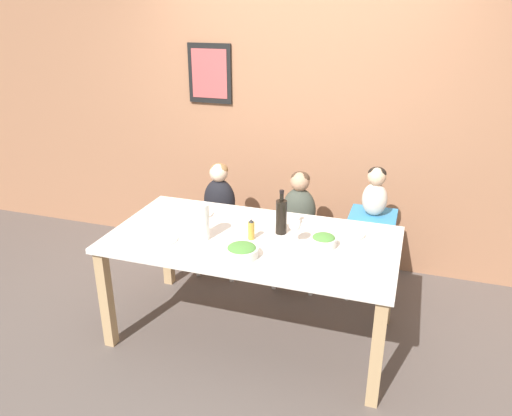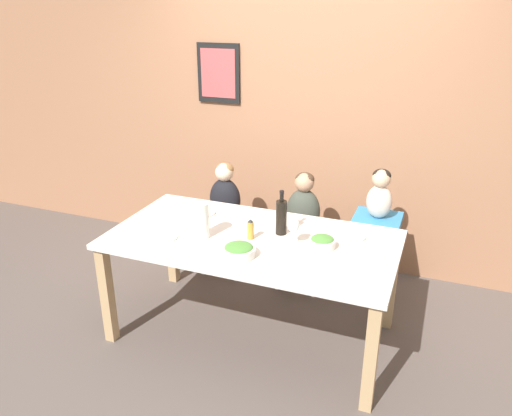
{
  "view_description": "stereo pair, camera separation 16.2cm",
  "coord_description": "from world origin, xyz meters",
  "px_view_note": "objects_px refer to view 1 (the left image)",
  "views": [
    {
      "loc": [
        0.95,
        -2.79,
        2.18
      ],
      "look_at": [
        0.0,
        0.07,
        0.93
      ],
      "focal_mm": 35.0,
      "sensor_mm": 36.0,
      "label": 1
    },
    {
      "loc": [
        1.1,
        -2.73,
        2.18
      ],
      "look_at": [
        0.0,
        0.07,
        0.93
      ],
      "focal_mm": 35.0,
      "sensor_mm": 36.0,
      "label": 2
    }
  ],
  "objects_px": {
    "salad_bowl_small": "(324,240)",
    "dinner_plate_back_right": "(348,234)",
    "wine_bottle": "(281,216)",
    "paper_towel_roll": "(201,222)",
    "wine_glass_near": "(295,225)",
    "chair_far_left": "(220,228)",
    "chair_far_center": "(298,239)",
    "salad_bowl_large": "(242,251)",
    "person_child_left": "(219,194)",
    "person_baby_right": "(375,190)",
    "dinner_plate_back_left": "(198,214)",
    "chair_right_highchair": "(371,232)",
    "person_child_center": "(299,203)",
    "dinner_plate_front_left": "(160,240)"
  },
  "relations": [
    {
      "from": "person_baby_right",
      "to": "wine_glass_near",
      "type": "height_order",
      "value": "person_baby_right"
    },
    {
      "from": "salad_bowl_large",
      "to": "salad_bowl_small",
      "type": "relative_size",
      "value": 1.22
    },
    {
      "from": "salad_bowl_small",
      "to": "salad_bowl_large",
      "type": "bearing_deg",
      "value": -146.33
    },
    {
      "from": "salad_bowl_large",
      "to": "dinner_plate_front_left",
      "type": "height_order",
      "value": "salad_bowl_large"
    },
    {
      "from": "chair_far_left",
      "to": "person_baby_right",
      "type": "distance_m",
      "value": 1.34
    },
    {
      "from": "chair_far_left",
      "to": "dinner_plate_back_right",
      "type": "xyz_separation_m",
      "value": [
        1.14,
        -0.52,
        0.35
      ]
    },
    {
      "from": "person_baby_right",
      "to": "paper_towel_roll",
      "type": "height_order",
      "value": "person_baby_right"
    },
    {
      "from": "person_child_left",
      "to": "chair_far_center",
      "type": "bearing_deg",
      "value": -0.07
    },
    {
      "from": "chair_far_center",
      "to": "dinner_plate_back_right",
      "type": "distance_m",
      "value": 0.78
    },
    {
      "from": "person_child_left",
      "to": "dinner_plate_back_left",
      "type": "distance_m",
      "value": 0.53
    },
    {
      "from": "wine_bottle",
      "to": "wine_glass_near",
      "type": "bearing_deg",
      "value": -46.27
    },
    {
      "from": "wine_glass_near",
      "to": "dinner_plate_front_left",
      "type": "xyz_separation_m",
      "value": [
        -0.83,
        -0.23,
        -0.13
      ]
    },
    {
      "from": "chair_far_center",
      "to": "paper_towel_roll",
      "type": "relative_size",
      "value": 1.95
    },
    {
      "from": "salad_bowl_small",
      "to": "chair_far_left",
      "type": "bearing_deg",
      "value": 143.95
    },
    {
      "from": "chair_far_left",
      "to": "dinner_plate_front_left",
      "type": "bearing_deg",
      "value": -90.23
    },
    {
      "from": "chair_far_center",
      "to": "person_baby_right",
      "type": "relative_size",
      "value": 1.26
    },
    {
      "from": "paper_towel_roll",
      "to": "dinner_plate_back_left",
      "type": "bearing_deg",
      "value": 118.42
    },
    {
      "from": "dinner_plate_front_left",
      "to": "wine_bottle",
      "type": "bearing_deg",
      "value": 26.54
    },
    {
      "from": "chair_far_left",
      "to": "dinner_plate_front_left",
      "type": "height_order",
      "value": "dinner_plate_front_left"
    },
    {
      "from": "salad_bowl_small",
      "to": "dinner_plate_back_right",
      "type": "xyz_separation_m",
      "value": [
        0.13,
        0.22,
        -0.03
      ]
    },
    {
      "from": "dinner_plate_back_left",
      "to": "dinner_plate_back_right",
      "type": "bearing_deg",
      "value": 0.36
    },
    {
      "from": "chair_far_center",
      "to": "chair_right_highchair",
      "type": "bearing_deg",
      "value": 0.0
    },
    {
      "from": "person_child_left",
      "to": "person_baby_right",
      "type": "bearing_deg",
      "value": 0.02
    },
    {
      "from": "salad_bowl_large",
      "to": "salad_bowl_small",
      "type": "bearing_deg",
      "value": 33.67
    },
    {
      "from": "chair_far_left",
      "to": "salad_bowl_small",
      "type": "height_order",
      "value": "salad_bowl_small"
    },
    {
      "from": "paper_towel_roll",
      "to": "salad_bowl_small",
      "type": "bearing_deg",
      "value": 10.63
    },
    {
      "from": "wine_bottle",
      "to": "salad_bowl_large",
      "type": "height_order",
      "value": "wine_bottle"
    },
    {
      "from": "dinner_plate_front_left",
      "to": "dinner_plate_back_right",
      "type": "distance_m",
      "value": 1.24
    },
    {
      "from": "wine_bottle",
      "to": "salad_bowl_large",
      "type": "distance_m",
      "value": 0.42
    },
    {
      "from": "wine_bottle",
      "to": "paper_towel_roll",
      "type": "bearing_deg",
      "value": -152.42
    },
    {
      "from": "person_baby_right",
      "to": "dinner_plate_back_right",
      "type": "relative_size",
      "value": 1.7
    },
    {
      "from": "chair_right_highchair",
      "to": "person_child_center",
      "type": "relative_size",
      "value": 1.39
    },
    {
      "from": "wine_glass_near",
      "to": "salad_bowl_large",
      "type": "xyz_separation_m",
      "value": [
        -0.26,
        -0.26,
        -0.1
      ]
    },
    {
      "from": "person_child_left",
      "to": "person_baby_right",
      "type": "height_order",
      "value": "person_baby_right"
    },
    {
      "from": "chair_right_highchair",
      "to": "salad_bowl_large",
      "type": "relative_size",
      "value": 3.37
    },
    {
      "from": "wine_bottle",
      "to": "chair_far_center",
      "type": "bearing_deg",
      "value": 92.67
    },
    {
      "from": "wine_bottle",
      "to": "paper_towel_roll",
      "type": "distance_m",
      "value": 0.53
    },
    {
      "from": "chair_right_highchair",
      "to": "paper_towel_roll",
      "type": "bearing_deg",
      "value": -138.83
    },
    {
      "from": "person_child_left",
      "to": "dinner_plate_back_right",
      "type": "relative_size",
      "value": 2.26
    },
    {
      "from": "chair_far_left",
      "to": "person_baby_right",
      "type": "bearing_deg",
      "value": 0.06
    },
    {
      "from": "wine_glass_near",
      "to": "dinner_plate_front_left",
      "type": "distance_m",
      "value": 0.87
    },
    {
      "from": "person_child_left",
      "to": "paper_towel_roll",
      "type": "height_order",
      "value": "paper_towel_roll"
    },
    {
      "from": "salad_bowl_small",
      "to": "chair_far_center",
      "type": "bearing_deg",
      "value": 114.52
    },
    {
      "from": "chair_right_highchair",
      "to": "person_child_left",
      "type": "xyz_separation_m",
      "value": [
        -1.25,
        0.0,
        0.16
      ]
    },
    {
      "from": "person_child_left",
      "to": "person_child_center",
      "type": "xyz_separation_m",
      "value": [
        0.68,
        0.0,
        0.0
      ]
    },
    {
      "from": "chair_right_highchair",
      "to": "salad_bowl_small",
      "type": "bearing_deg",
      "value": -107.77
    },
    {
      "from": "chair_far_left",
      "to": "chair_right_highchair",
      "type": "height_order",
      "value": "chair_right_highchair"
    },
    {
      "from": "person_child_left",
      "to": "dinner_plate_front_left",
      "type": "height_order",
      "value": "person_child_left"
    },
    {
      "from": "person_baby_right",
      "to": "dinner_plate_back_left",
      "type": "bearing_deg",
      "value": -156.33
    },
    {
      "from": "wine_glass_near",
      "to": "salad_bowl_small",
      "type": "height_order",
      "value": "wine_glass_near"
    }
  ]
}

